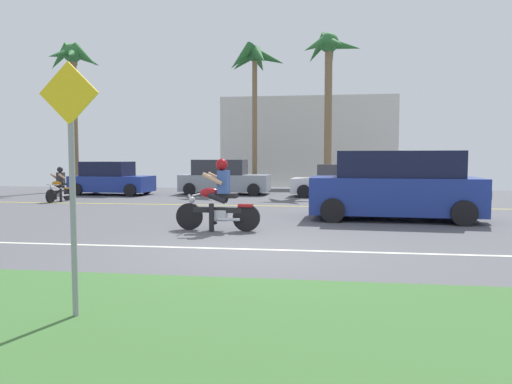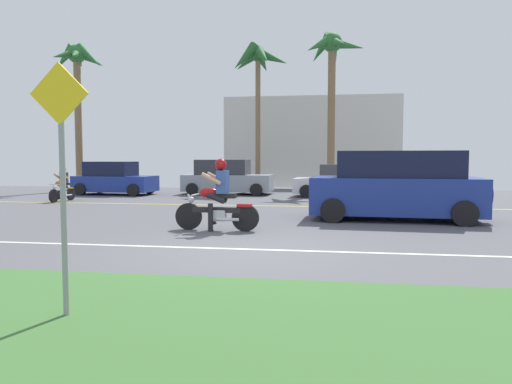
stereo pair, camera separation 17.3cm
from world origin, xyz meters
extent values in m
cube|color=#545459|center=(0.00, 3.00, -0.02)|extent=(56.00, 30.00, 0.04)
cube|color=#3D6B33|center=(0.00, -4.10, 0.03)|extent=(56.00, 3.80, 0.06)
cube|color=silver|center=(0.00, 0.13, 0.00)|extent=(50.40, 0.12, 0.01)
cube|color=yellow|center=(0.00, 8.24, 0.00)|extent=(50.40, 0.12, 0.01)
cylinder|color=black|center=(-1.77, 2.34, 0.32)|extent=(0.63, 0.12, 0.63)
cylinder|color=black|center=(-0.41, 2.28, 0.32)|extent=(0.63, 0.12, 0.63)
cylinder|color=#B7BAC1|center=(-1.67, 2.34, 0.58)|extent=(0.29, 0.07, 0.55)
cube|color=black|center=(-1.09, 2.31, 0.48)|extent=(1.15, 0.16, 0.13)
cube|color=#B7BAC1|center=(-1.04, 2.31, 0.36)|extent=(0.35, 0.23, 0.25)
ellipsoid|color=maroon|center=(-1.28, 2.32, 0.88)|extent=(0.46, 0.25, 0.23)
cube|color=black|center=(-0.88, 2.30, 0.82)|extent=(0.51, 0.25, 0.11)
cube|color=maroon|center=(-0.43, 2.28, 0.60)|extent=(0.34, 0.18, 0.06)
cylinder|color=#B7BAC1|center=(-1.58, 2.33, 0.84)|extent=(0.07, 0.65, 0.04)
sphere|color=#B7BAC1|center=(-1.71, 2.34, 0.71)|extent=(0.15, 0.15, 0.15)
cylinder|color=#B7BAC1|center=(-0.80, 2.17, 0.28)|extent=(0.53, 0.10, 0.07)
cube|color=#334C8C|center=(-0.94, 2.30, 1.13)|extent=(0.25, 0.35, 0.53)
sphere|color=maroon|center=(-0.98, 2.30, 1.53)|extent=(0.27, 0.27, 0.27)
cylinder|color=black|center=(-1.06, 2.41, 0.77)|extent=(0.43, 0.16, 0.26)
cylinder|color=black|center=(-1.07, 2.20, 0.77)|extent=(0.43, 0.16, 0.26)
cylinder|color=black|center=(-1.20, 2.17, 0.32)|extent=(0.12, 0.12, 0.64)
cylinder|color=black|center=(-1.23, 2.44, 0.28)|extent=(0.22, 0.13, 0.36)
cylinder|color=tan|center=(-1.14, 2.52, 1.21)|extent=(0.48, 0.12, 0.30)
cylinder|color=tan|center=(-1.16, 2.10, 1.21)|extent=(0.48, 0.12, 0.30)
cube|color=navy|center=(3.25, 5.03, 0.67)|extent=(4.59, 2.29, 0.98)
cube|color=black|center=(3.34, 5.02, 1.52)|extent=(3.32, 1.93, 0.71)
cylinder|color=black|center=(4.92, 5.94, 0.32)|extent=(0.65, 0.26, 0.64)
cylinder|color=black|center=(1.70, 6.14, 0.32)|extent=(0.65, 0.26, 0.64)
cylinder|color=black|center=(4.80, 3.92, 0.32)|extent=(0.65, 0.26, 0.64)
cylinder|color=black|center=(1.58, 4.12, 0.32)|extent=(0.65, 0.26, 0.64)
cylinder|color=black|center=(5.58, 4.89, 0.72)|extent=(0.23, 0.59, 0.58)
cube|color=navy|center=(-8.32, 12.44, 0.51)|extent=(3.71, 1.89, 0.71)
cube|color=black|center=(-8.54, 12.46, 1.20)|extent=(2.18, 1.56, 0.66)
cylinder|color=black|center=(-9.67, 11.68, 0.28)|extent=(0.57, 0.21, 0.56)
cylinder|color=black|center=(-7.07, 11.53, 0.28)|extent=(0.57, 0.21, 0.56)
cylinder|color=black|center=(-9.57, 13.36, 0.28)|extent=(0.57, 0.21, 0.56)
cylinder|color=black|center=(-6.97, 13.20, 0.28)|extent=(0.57, 0.21, 0.56)
cube|color=#8C939E|center=(-3.22, 13.50, 0.53)|extent=(4.11, 1.84, 0.76)
cube|color=#2D2F36|center=(-3.47, 13.50, 1.26)|extent=(2.39, 1.57, 0.70)
cylinder|color=black|center=(-4.70, 12.61, 0.28)|extent=(0.56, 0.18, 0.56)
cylinder|color=black|center=(-1.75, 12.59, 0.28)|extent=(0.56, 0.18, 0.56)
cylinder|color=black|center=(-4.69, 14.42, 0.28)|extent=(0.56, 0.18, 0.56)
cylinder|color=black|center=(-1.74, 14.39, 0.28)|extent=(0.56, 0.18, 0.56)
cube|color=silver|center=(2.08, 12.63, 0.48)|extent=(4.35, 2.06, 0.66)
cube|color=#414147|center=(2.34, 12.61, 1.11)|extent=(2.56, 1.68, 0.60)
cylinder|color=black|center=(3.67, 13.38, 0.28)|extent=(0.57, 0.22, 0.56)
cylinder|color=black|center=(0.63, 13.62, 0.28)|extent=(0.57, 0.22, 0.56)
cylinder|color=black|center=(3.53, 11.65, 0.28)|extent=(0.57, 0.22, 0.56)
cylinder|color=black|center=(0.50, 11.88, 0.28)|extent=(0.57, 0.22, 0.56)
cylinder|color=brown|center=(-11.40, 14.81, 3.51)|extent=(0.36, 0.36, 7.02)
sphere|color=#28662D|center=(-11.40, 14.81, 7.02)|extent=(0.93, 0.93, 0.93)
cone|color=#28662D|center=(-10.71, 14.79, 6.84)|extent=(1.57, 0.60, 1.41)
cone|color=#28662D|center=(-10.95, 15.34, 6.84)|extent=(1.49, 1.61, 1.07)
cone|color=#28662D|center=(-11.63, 15.47, 6.84)|extent=(1.07, 1.73, 0.99)
cone|color=#28662D|center=(-12.10, 14.87, 6.84)|extent=(1.50, 0.67, 1.51)
cone|color=#28662D|center=(-11.67, 14.17, 6.84)|extent=(1.14, 1.73, 1.02)
cone|color=#28662D|center=(-11.14, 14.17, 6.84)|extent=(1.13, 1.73, 0.94)
cylinder|color=brown|center=(1.52, 15.45, 3.63)|extent=(0.36, 0.36, 7.27)
sphere|color=#28662D|center=(1.52, 15.45, 7.27)|extent=(0.95, 0.95, 0.95)
cone|color=#28662D|center=(2.25, 15.41, 7.09)|extent=(1.74, 0.68, 0.91)
cone|color=#28662D|center=(1.63, 16.17, 7.09)|extent=(0.83, 1.74, 1.37)
cone|color=#28662D|center=(1.00, 15.96, 7.09)|extent=(1.54, 1.52, 1.52)
cone|color=#28662D|center=(0.94, 15.01, 7.09)|extent=(1.71, 1.50, 1.25)
cone|color=#28662D|center=(1.80, 14.78, 7.09)|extent=(1.20, 1.81, 1.00)
cylinder|color=brown|center=(-2.21, 16.10, 3.46)|extent=(0.26, 0.26, 6.92)
sphere|color=#235B28|center=(-2.21, 16.10, 6.92)|extent=(0.66, 0.66, 0.66)
cone|color=#235B28|center=(-1.46, 16.00, 6.73)|extent=(1.85, 0.84, 1.19)
cone|color=#235B28|center=(-2.08, 16.85, 6.73)|extent=(0.89, 1.85, 1.25)
cone|color=#235B28|center=(-2.83, 16.52, 6.73)|extent=(1.81, 1.48, 1.27)
cone|color=#235B28|center=(-2.81, 15.66, 6.73)|extent=(1.64, 1.43, 1.63)
cone|color=#235B28|center=(-1.87, 15.43, 6.73)|extent=(1.33, 1.85, 1.33)
cylinder|color=black|center=(-8.83, 8.22, 0.26)|extent=(0.11, 0.51, 0.51)
cylinder|color=black|center=(-8.77, 9.32, 0.26)|extent=(0.11, 0.51, 0.51)
cylinder|color=#B7BAC1|center=(-8.83, 8.30, 0.47)|extent=(0.06, 0.23, 0.44)
cube|color=black|center=(-8.80, 8.77, 0.39)|extent=(0.14, 0.93, 0.10)
cube|color=#B7BAC1|center=(-8.80, 8.81, 0.29)|extent=(0.19, 0.28, 0.20)
ellipsoid|color=#B76614|center=(-8.81, 8.62, 0.71)|extent=(0.37, 0.20, 0.19)
cube|color=black|center=(-8.79, 8.94, 0.66)|extent=(0.21, 0.42, 0.08)
cube|color=#B76614|center=(-8.77, 9.31, 0.48)|extent=(0.15, 0.28, 0.05)
cylinder|color=#B7BAC1|center=(-8.82, 8.37, 0.68)|extent=(0.53, 0.06, 0.03)
sphere|color=#B7BAC1|center=(-8.83, 8.27, 0.57)|extent=(0.12, 0.12, 0.12)
cylinder|color=#B7BAC1|center=(-8.68, 9.00, 0.23)|extent=(0.08, 0.43, 0.06)
cube|color=#2D2D33|center=(-8.79, 8.89, 0.92)|extent=(0.28, 0.20, 0.43)
sphere|color=black|center=(-8.79, 8.86, 1.24)|extent=(0.22, 0.22, 0.22)
cylinder|color=black|center=(-8.88, 8.79, 0.62)|extent=(0.13, 0.35, 0.21)
cylinder|color=black|center=(-8.71, 8.78, 0.62)|extent=(0.13, 0.35, 0.21)
cylinder|color=black|center=(-8.69, 8.68, 0.26)|extent=(0.10, 0.10, 0.52)
cylinder|color=black|center=(-8.91, 8.66, 0.23)|extent=(0.10, 0.18, 0.29)
cylinder|color=tan|center=(-8.97, 8.73, 0.98)|extent=(0.10, 0.39, 0.24)
cylinder|color=tan|center=(-8.63, 8.71, 0.98)|extent=(0.10, 0.39, 0.24)
cylinder|color=gray|center=(-1.17, -3.99, 1.04)|extent=(0.06, 0.06, 2.08)
cube|color=yellow|center=(-1.17, -4.01, 2.32)|extent=(0.62, 0.03, 0.62)
cube|color=beige|center=(0.39, 21.00, 2.61)|extent=(10.08, 4.00, 5.22)
camera|label=1|loc=(1.34, -8.53, 1.68)|focal=33.76mm
camera|label=2|loc=(1.52, -8.51, 1.68)|focal=33.76mm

